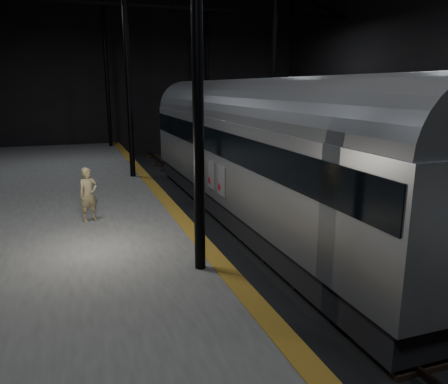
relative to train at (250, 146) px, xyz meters
name	(u,v)px	position (x,y,z in m)	size (l,w,h in m)	color
ground	(270,237)	(0.00, -2.02, -3.08)	(44.00, 44.00, 0.00)	black
platform_left	(49,249)	(-7.50, -2.02, -2.58)	(9.00, 43.80, 1.00)	#4E4E4B
platform_right	(433,206)	(7.50, -2.02, -2.58)	(9.00, 43.80, 1.00)	#4E4E4B
tactile_strip	(183,220)	(-3.25, -2.02, -2.08)	(0.50, 43.80, 0.01)	#94671B
track	(270,236)	(0.00, -2.02, -3.01)	(2.40, 43.00, 0.24)	#3F3328
train	(250,146)	(0.00, 0.00, 0.00)	(3.09, 20.67, 5.53)	gray
woman	(89,194)	(-6.18, -1.03, -1.19)	(0.65, 0.43, 1.79)	tan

